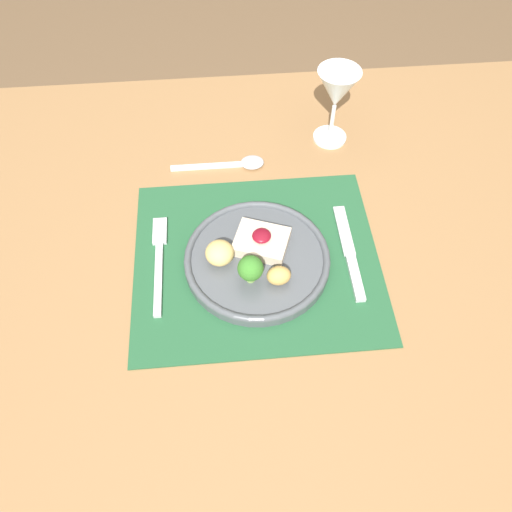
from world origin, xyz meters
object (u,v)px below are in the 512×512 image
knife (351,258)px  wine_glass_near (337,92)px  dinner_plate (255,258)px  fork (159,257)px  spoon (238,164)px

knife → wine_glass_near: size_ratio=1.26×
dinner_plate → knife: dinner_plate is taller
dinner_plate → fork: bearing=171.3°
fork → wine_glass_near: wine_glass_near is taller
spoon → wine_glass_near: (0.19, 0.06, 0.11)m
knife → spoon: spoon is taller
dinner_plate → spoon: dinner_plate is taller
fork → spoon: 0.26m
fork → knife: (0.32, -0.03, 0.00)m
fork → knife: size_ratio=1.00×
spoon → wine_glass_near: size_ratio=1.16×
spoon → fork: bearing=-121.3°
dinner_plate → wine_glass_near: (0.18, 0.30, 0.09)m
dinner_plate → spoon: bearing=93.1°
dinner_plate → fork: dinner_plate is taller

